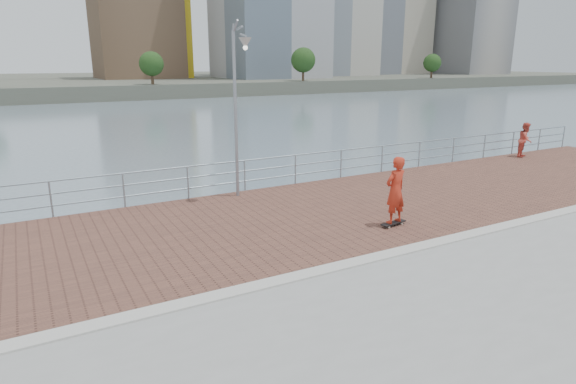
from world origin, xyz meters
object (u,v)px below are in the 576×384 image
guardrail (217,175)px  skateboarder (395,190)px  street_lamp (240,81)px  bystander (525,140)px

guardrail → skateboarder: size_ratio=20.90×
guardrail → skateboarder: bearing=-60.1°
street_lamp → bystander: 14.98m
guardrail → street_lamp: size_ratio=7.23×
skateboarder → bystander: 12.96m
street_lamp → bystander: street_lamp is taller
street_lamp → skateboarder: (2.58, -4.54, -2.80)m
street_lamp → skateboarder: size_ratio=2.89×
guardrail → street_lamp: 3.32m
skateboarder → bystander: skateboarder is taller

